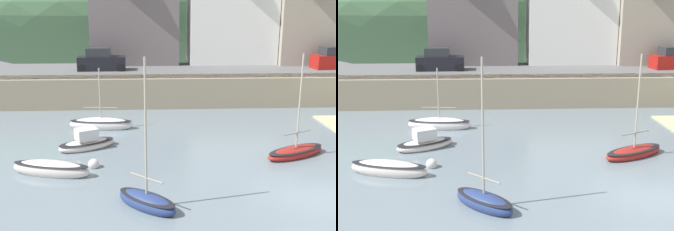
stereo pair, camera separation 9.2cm
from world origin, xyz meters
TOP-DOWN VIEW (x-y plane):
  - quay_seawall at (0.00, 17.50)m, footprint 48.00×9.40m
  - hillside_backdrop at (-4.87, 55.20)m, footprint 80.00×44.00m
  - waterfront_building_left at (-8.21, 25.20)m, footprint 8.54×4.72m
  - waterfront_building_centre at (1.10, 25.20)m, footprint 8.58×4.79m
  - waterfront_building_right at (8.49, 25.20)m, footprint 6.67×6.27m
  - fishing_boat_green at (-7.16, -0.58)m, footprint 2.86×2.70m
  - dinghy_open_wooden at (-11.77, 3.03)m, footprint 4.06×1.92m
  - sailboat_white_hull at (-10.18, 10.75)m, footprint 4.29×1.44m
  - sailboat_nearest_shore at (-10.57, 6.83)m, footprint 3.52×2.70m
  - sailboat_tall_mast at (0.93, 4.99)m, footprint 3.96×2.79m
  - parked_car_near_slipway at (-11.09, 20.70)m, footprint 4.14×1.82m
  - parked_car_by_wall at (9.74, 20.70)m, footprint 4.27×2.17m
  - mooring_buoy at (-9.83, 3.86)m, footprint 0.57×0.57m

SIDE VIEW (x-z plane):
  - mooring_buoy at x=-9.83m, z-range -0.11..0.46m
  - sailboat_tall_mast at x=0.93m, z-range -2.60..3.10m
  - dinghy_open_wooden at x=-11.77m, z-range -0.18..0.76m
  - fishing_boat_green at x=-7.16m, z-range -2.84..3.44m
  - sailboat_white_hull at x=-10.18m, z-range -1.82..2.44m
  - sailboat_nearest_shore at x=-10.57m, z-range -0.34..0.98m
  - quay_seawall at x=0.00m, z-range 0.16..2.56m
  - parked_car_near_slipway at x=-11.09m, z-range 2.23..4.18m
  - parked_car_by_wall at x=9.74m, z-range 2.23..4.18m
  - waterfront_building_left at x=-8.21m, z-range 2.47..11.37m
  - waterfront_building_right at x=8.49m, z-range 2.48..11.38m
  - waterfront_building_centre at x=1.10m, z-range 2.48..12.94m
  - hillside_backdrop at x=-4.87m, z-range -3.54..20.08m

